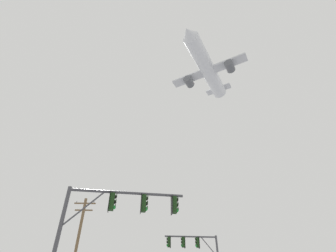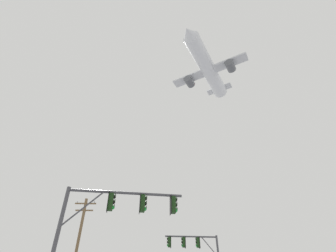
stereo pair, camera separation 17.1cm
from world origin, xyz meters
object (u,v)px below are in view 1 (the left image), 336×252
at_px(signal_pole_near, 115,213).
at_px(utility_pole, 77,243).
at_px(signal_pole_far, 196,249).
at_px(airplane, 207,69).

height_order(signal_pole_near, utility_pole, utility_pole).
xyz_separation_m(signal_pole_far, airplane, (5.68, 7.45, 34.27)).
height_order(signal_pole_near, signal_pole_far, signal_pole_near).
xyz_separation_m(signal_pole_far, utility_pole, (-11.46, -0.09, 0.51)).
bearing_deg(airplane, signal_pole_far, -127.32).
xyz_separation_m(signal_pole_near, airplane, (11.72, 20.04, 34.13)).
height_order(utility_pole, airplane, airplane).
distance_m(signal_pole_near, utility_pole, 13.63).
bearing_deg(signal_pole_near, utility_pole, 113.44).
xyz_separation_m(signal_pole_near, utility_pole, (-5.42, 12.50, 0.37)).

